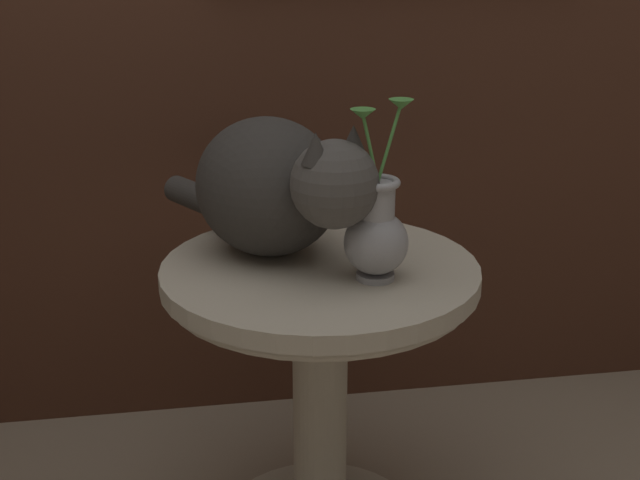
# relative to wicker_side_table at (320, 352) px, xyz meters

# --- Properties ---
(wicker_side_table) EXTENTS (0.60, 0.60, 0.62)m
(wicker_side_table) POSITION_rel_wicker_side_table_xyz_m (0.00, 0.00, 0.00)
(wicker_side_table) COLOR #B2A893
(wicker_side_table) RESTS_ON ground_plane
(cat) EXTENTS (0.40, 0.55, 0.28)m
(cat) POSITION_rel_wicker_side_table_xyz_m (-0.07, 0.07, 0.32)
(cat) COLOR #33302D
(cat) RESTS_ON wicker_side_table
(pewter_vase_with_ivy) EXTENTS (0.13, 0.12, 0.32)m
(pewter_vase_with_ivy) POSITION_rel_wicker_side_table_xyz_m (0.09, -0.08, 0.28)
(pewter_vase_with_ivy) COLOR #99999E
(pewter_vase_with_ivy) RESTS_ON wicker_side_table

